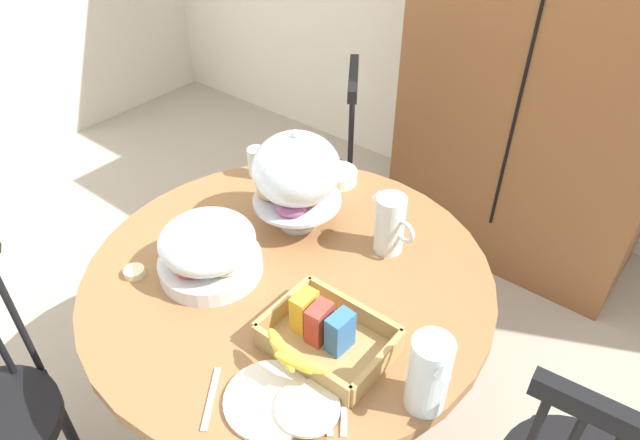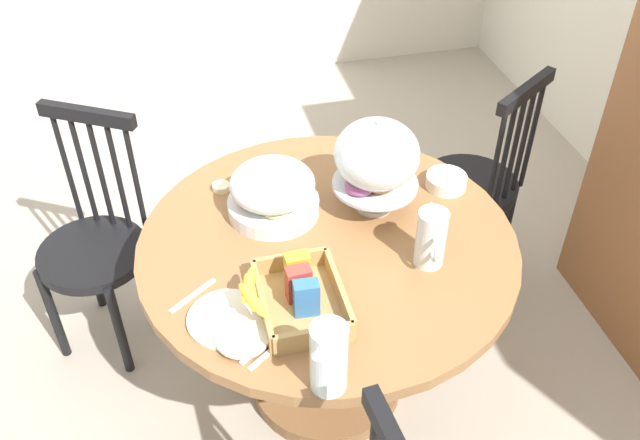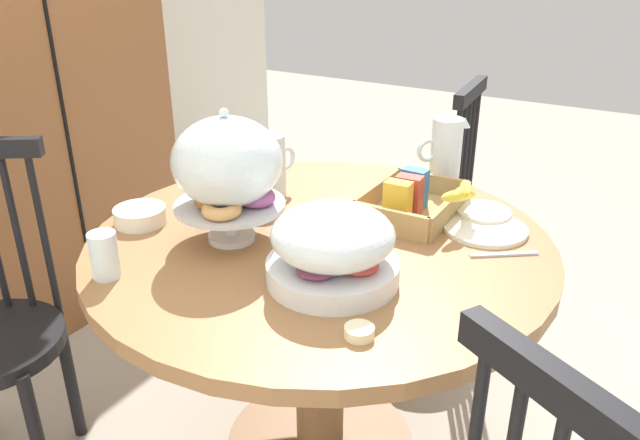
{
  "view_description": "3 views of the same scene",
  "coord_description": "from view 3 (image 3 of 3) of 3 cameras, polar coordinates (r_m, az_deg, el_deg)",
  "views": [
    {
      "loc": [
        0.97,
        -0.84,
        1.88
      ],
      "look_at": [
        0.14,
        0.19,
        0.84
      ],
      "focal_mm": 31.76,
      "sensor_mm": 36.0,
      "label": 1
    },
    {
      "loc": [
        1.72,
        -0.37,
        2.18
      ],
      "look_at": [
        0.04,
        0.04,
        0.74
      ],
      "focal_mm": 38.84,
      "sensor_mm": 36.0,
      "label": 2
    },
    {
      "loc": [
        -1.11,
        -0.7,
        1.45
      ],
      "look_at": [
        0.14,
        0.04,
        0.79
      ],
      "focal_mm": 35.22,
      "sensor_mm": 36.0,
      "label": 3
    }
  ],
  "objects": [
    {
      "name": "fruit_platter_covered",
      "position": [
        1.39,
        1.17,
        -2.48
      ],
      "size": [
        0.3,
        0.3,
        0.18
      ],
      "color": "silver",
      "rests_on": "dining_table"
    },
    {
      "name": "dining_table",
      "position": [
        1.73,
        0.0,
        -7.98
      ],
      "size": [
        1.2,
        1.2,
        0.74
      ],
      "color": "olive",
      "rests_on": "ground_plane"
    },
    {
      "name": "soup_spoon",
      "position": [
        1.6,
        16.37,
        -3.0
      ],
      "size": [
        0.11,
        0.15,
        0.01
      ],
      "primitive_type": "cube",
      "rotation": [
        0.0,
        0.0,
        5.34
      ],
      "color": "silver",
      "rests_on": "dining_table"
    },
    {
      "name": "butter_dish",
      "position": [
        1.24,
        3.58,
        -10.11
      ],
      "size": [
        0.06,
        0.06,
        0.02
      ],
      "primitive_type": "cylinder",
      "color": "beige",
      "rests_on": "dining_table"
    },
    {
      "name": "windsor_chair_facing_door",
      "position": [
        2.5,
        9.46,
        0.57
      ],
      "size": [
        0.4,
        0.4,
        0.97
      ],
      "color": "black",
      "rests_on": "ground_plane"
    },
    {
      "name": "orange_juice_pitcher",
      "position": [
        1.99,
        11.33,
        5.87
      ],
      "size": [
        0.15,
        0.13,
        0.21
      ],
      "color": "silver",
      "rests_on": "dining_table"
    },
    {
      "name": "dinner_fork",
      "position": [
        1.86,
        13.08,
        1.36
      ],
      "size": [
        0.11,
        0.15,
        0.01
      ],
      "primitive_type": "cube",
      "rotation": [
        0.0,
        0.0,
        5.34
      ],
      "color": "silver",
      "rests_on": "dining_table"
    },
    {
      "name": "cereal_bowl",
      "position": [
        1.76,
        -16.03,
        0.39
      ],
      "size": [
        0.14,
        0.14,
        0.04
      ],
      "primitive_type": "cylinder",
      "color": "white",
      "rests_on": "dining_table"
    },
    {
      "name": "cereal_basket",
      "position": [
        1.75,
        8.71,
        1.7
      ],
      "size": [
        0.32,
        0.3,
        0.12
      ],
      "color": "tan",
      "rests_on": "dining_table"
    },
    {
      "name": "china_plate_large",
      "position": [
        1.71,
        14.77,
        -0.77
      ],
      "size": [
        0.22,
        0.22,
        0.01
      ],
      "primitive_type": "cylinder",
      "color": "white",
      "rests_on": "dining_table"
    },
    {
      "name": "china_plate_small",
      "position": [
        1.79,
        14.64,
        0.76
      ],
      "size": [
        0.15,
        0.15,
        0.01
      ],
      "primitive_type": "cylinder",
      "color": "white",
      "rests_on": "china_plate_large"
    },
    {
      "name": "wooden_armoire",
      "position": [
        2.66,
        -26.52,
        11.85
      ],
      "size": [
        1.18,
        0.6,
        1.96
      ],
      "color": "brown",
      "rests_on": "ground_plane"
    },
    {
      "name": "drinking_glass",
      "position": [
        1.5,
        -19.0,
        -3.05
      ],
      "size": [
        0.06,
        0.06,
        0.11
      ],
      "primitive_type": "cylinder",
      "color": "silver",
      "rests_on": "dining_table"
    },
    {
      "name": "milk_pitcher",
      "position": [
        1.86,
        -4.49,
        4.67
      ],
      "size": [
        0.17,
        0.09,
        0.19
      ],
      "color": "silver",
      "rests_on": "dining_table"
    },
    {
      "name": "pastry_stand_with_dome",
      "position": [
        1.55,
        -8.42,
        4.74
      ],
      "size": [
        0.28,
        0.28,
        0.34
      ],
      "color": "silver",
      "rests_on": "dining_table"
    },
    {
      "name": "table_knife",
      "position": [
        1.83,
        13.35,
        1.0
      ],
      "size": [
        0.11,
        0.15,
        0.01
      ],
      "primitive_type": "cube",
      "rotation": [
        0.0,
        0.0,
        5.34
      ],
      "color": "silver",
      "rests_on": "dining_table"
    }
  ]
}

